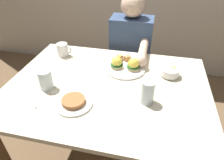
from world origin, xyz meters
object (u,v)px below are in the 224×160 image
Objects in this scene: dining_table at (107,98)px; coffee_mug at (63,49)px; water_glass_near at (147,93)px; side_plate at (74,102)px; diner_person at (130,53)px; water_glass_far at (46,80)px; fork at (28,103)px; fruit_bowl at (170,72)px; eggs_benedict_plate at (125,66)px.

coffee_mug reaches higher than dining_table.
water_glass_near is 0.66× the size of side_plate.
dining_table is 0.27m from side_plate.
side_plate is at bearing -164.17° from water_glass_near.
water_glass_near is 0.12× the size of diner_person.
water_glass_near is at bearing 0.54° from water_glass_far.
fork is 1.14× the size of water_glass_near.
water_glass_far is (0.07, -0.39, 0.00)m from coffee_mug.
side_plate is at bearing -26.03° from water_glass_far.
water_glass_far reaches higher than fork.
fork is (-0.37, -0.25, 0.11)m from dining_table.
coffee_mug is 0.58m from diner_person.
fruit_bowl is 1.08× the size of coffee_mug.
water_glass_far is at bearing 76.17° from fork.
fork is at bearing -86.31° from coffee_mug.
water_glass_near reaches higher than coffee_mug.
side_plate is (0.24, 0.05, 0.01)m from fork.
fruit_bowl is at bearing -7.48° from coffee_mug.
dining_table is 0.39m from water_glass_far.
dining_table is at bearing 17.29° from water_glass_far.
water_glass_near reaches higher than dining_table.
dining_table is at bearing -34.92° from coffee_mug.
coffee_mug is at bearing 169.79° from eggs_benedict_plate.
fruit_bowl is 1.02× the size of water_glass_far.
coffee_mug is 0.10× the size of diner_person.
dining_table is at bearing -153.42° from fruit_bowl.
diner_person is at bearing 104.76° from water_glass_near.
fruit_bowl is 0.91× the size of water_glass_near.
coffee_mug is at bearing 145.08° from dining_table.
water_glass_far is (-0.58, -0.01, -0.01)m from water_glass_near.
fork reaches higher than dining_table.
eggs_benedict_plate is 0.42m from diner_person.
eggs_benedict_plate is 1.35× the size of side_plate.
eggs_benedict_plate is 2.30× the size of water_glass_far.
fork is at bearing -116.71° from diner_person.
water_glass_far is at bearing -162.71° from dining_table.
fruit_bowl is at bearing 66.29° from water_glass_near.
water_glass_near is (0.24, -0.10, 0.17)m from dining_table.
water_glass_far is 0.23m from side_plate.
water_glass_far is (-0.34, -0.10, 0.16)m from dining_table.
water_glass_near is at bearing 14.11° from fork.
water_glass_near is (0.65, -0.38, 0.01)m from coffee_mug.
side_plate reaches higher than dining_table.
diner_person reaches higher than coffee_mug.
fruit_bowl is 0.53m from diner_person.
eggs_benedict_plate is 2.25× the size of fruit_bowl.
eggs_benedict_plate is at bearing 119.32° from water_glass_near.
eggs_benedict_plate is (0.08, 0.20, 0.13)m from dining_table.
water_glass_far reaches higher than fruit_bowl.
diner_person is (0.43, 0.85, -0.09)m from fork.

